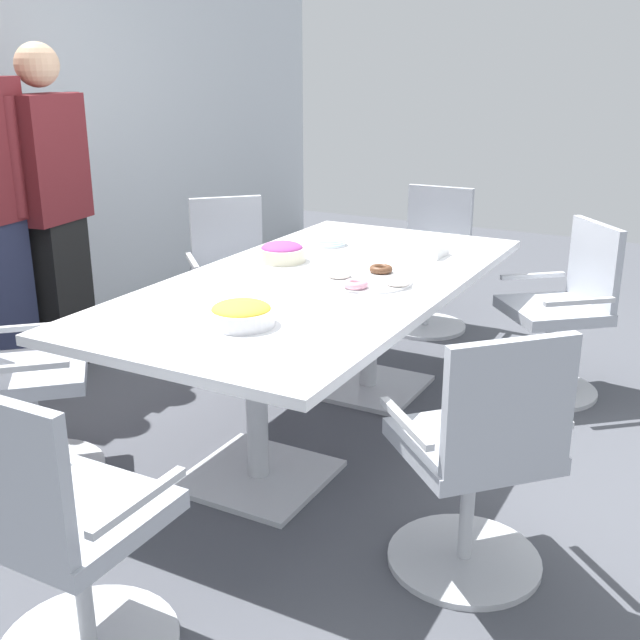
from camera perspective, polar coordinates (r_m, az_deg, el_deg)
name	(u,v)px	position (r m, az deg, el deg)	size (l,w,h in m)	color
ground_plane	(320,429)	(3.80, 0.00, -7.96)	(10.00, 10.00, 0.01)	#4C4F56
conference_table	(320,305)	(3.57, 0.00, 1.14)	(2.40, 1.20, 0.75)	white
office_chair_0	(233,284)	(4.73, -6.39, 2.61)	(0.76, 0.76, 0.91)	silver
office_chair_1	(16,387)	(3.47, -21.36, -4.58)	(0.76, 0.76, 0.91)	silver
office_chair_2	(63,542)	(2.38, -18.34, -15.20)	(0.54, 0.54, 0.91)	silver
office_chair_3	(478,467)	(2.68, 11.52, -10.51)	(0.76, 0.76, 0.91)	silver
office_chair_4	(561,320)	(4.25, 17.25, 0.03)	(0.76, 0.76, 0.91)	silver
office_chair_5	(430,267)	(5.16, 8.05, 3.89)	(0.55, 0.55, 0.91)	silver
person_standing_2	(52,206)	(4.55, -19.03, 7.93)	(0.62, 0.28, 1.78)	black
snack_bowl_candy_mix	(282,252)	(3.84, -2.80, 5.01)	(0.23, 0.23, 0.10)	beige
snack_bowl_chips_yellow	(241,314)	(2.90, -5.79, 0.47)	(0.25, 0.25, 0.09)	white
donut_platter	(369,279)	(3.47, 3.61, 3.01)	(0.39, 0.39, 0.04)	white
plate_stack	(329,241)	(4.18, 0.64, 5.79)	(0.18, 0.18, 0.04)	white
napkin_pile	(427,250)	(3.99, 7.82, 5.13)	(0.18, 0.18, 0.06)	white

